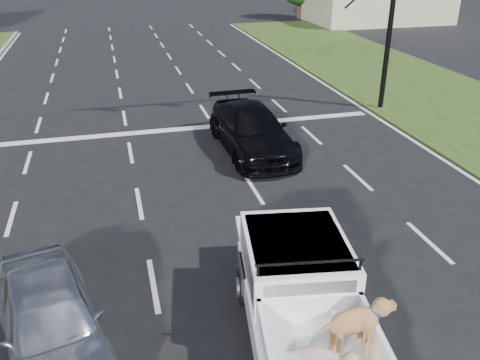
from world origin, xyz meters
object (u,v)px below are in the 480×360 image
object	(u,v)px
silver_sedan	(50,320)
black_coupe	(252,130)
pickup_truck	(307,314)
traffic_signal	(340,0)

from	to	relation	value
silver_sedan	black_coupe	size ratio (longest dim) A/B	0.79
pickup_truck	traffic_signal	bearing A→B (deg)	73.18
pickup_truck	silver_sedan	world-z (taller)	pickup_truck
traffic_signal	black_coupe	xyz separation A→B (m)	(-4.65, -3.42, -3.94)
silver_sedan	black_coupe	world-z (taller)	black_coupe
traffic_signal	pickup_truck	world-z (taller)	traffic_signal
traffic_signal	silver_sedan	bearing A→B (deg)	-132.26
pickup_truck	silver_sedan	bearing A→B (deg)	172.84
traffic_signal	black_coupe	world-z (taller)	traffic_signal
traffic_signal	pickup_truck	size ratio (longest dim) A/B	1.56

